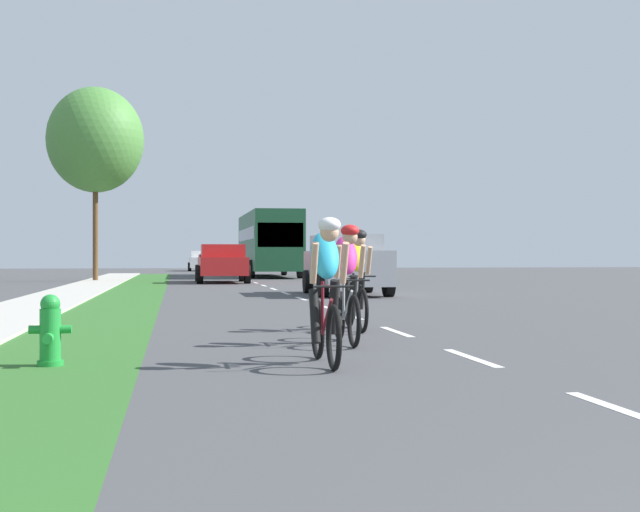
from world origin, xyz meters
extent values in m
plane|color=#424244|center=(0.00, 20.00, 0.00)|extent=(120.00, 120.00, 0.00)
cube|color=#2D6026|center=(-4.67, 20.00, 0.00)|extent=(1.91, 70.00, 0.01)
cube|color=#B2ADA3|center=(-6.57, 20.00, 0.00)|extent=(1.90, 70.00, 0.10)
cube|color=white|center=(0.00, 4.75, 0.00)|extent=(0.12, 1.80, 0.01)
cube|color=white|center=(0.00, 8.25, 0.00)|extent=(0.12, 1.80, 0.01)
cube|color=white|center=(0.00, 11.75, 0.00)|extent=(0.12, 1.80, 0.01)
cube|color=white|center=(0.00, 15.25, 0.00)|extent=(0.12, 1.80, 0.01)
cube|color=white|center=(0.00, 18.75, 0.00)|extent=(0.12, 1.80, 0.01)
cube|color=white|center=(0.00, 22.25, 0.00)|extent=(0.12, 1.80, 0.01)
cube|color=white|center=(0.00, 25.75, 0.00)|extent=(0.12, 1.80, 0.01)
cube|color=white|center=(0.00, 29.25, 0.00)|extent=(0.12, 1.80, 0.01)
cube|color=white|center=(0.00, 32.75, 0.00)|extent=(0.12, 1.80, 0.01)
cube|color=white|center=(0.00, 36.25, 0.00)|extent=(0.12, 1.80, 0.01)
cube|color=white|center=(0.00, 39.75, 0.00)|extent=(0.12, 1.80, 0.01)
cube|color=white|center=(0.00, 43.25, 0.00)|extent=(0.12, 1.80, 0.01)
cube|color=white|center=(0.00, 46.75, 0.00)|extent=(0.12, 1.80, 0.01)
cube|color=white|center=(0.00, 50.25, 0.00)|extent=(0.12, 1.80, 0.01)
cylinder|color=#1E8C33|center=(-4.67, 8.27, 0.03)|extent=(0.28, 0.27, 0.06)
cylinder|color=#1E8C33|center=(-4.67, 8.27, 0.34)|extent=(0.22, 0.22, 0.55)
sphere|color=#1E8C33|center=(-4.67, 8.27, 0.66)|extent=(0.21, 0.21, 0.21)
cylinder|color=#1E8C33|center=(-4.83, 8.27, 0.39)|extent=(0.12, 0.09, 0.09)
cylinder|color=#1E8C33|center=(-4.51, 8.27, 0.39)|extent=(0.12, 0.09, 0.09)
cylinder|color=#1E8C33|center=(-4.67, 8.10, 0.31)|extent=(0.11, 0.14, 0.11)
torus|color=black|center=(-1.76, 8.43, 0.34)|extent=(0.06, 0.68, 0.68)
torus|color=black|center=(-1.76, 7.39, 0.34)|extent=(0.06, 0.68, 0.68)
cylinder|color=maroon|center=(-1.76, 7.81, 0.52)|extent=(0.04, 0.59, 0.43)
cylinder|color=maroon|center=(-1.76, 8.09, 0.62)|extent=(0.04, 0.04, 0.55)
cylinder|color=maroon|center=(-1.76, 7.86, 0.85)|extent=(0.03, 0.55, 0.03)
cylinder|color=black|center=(-1.76, 7.41, 0.86)|extent=(0.42, 0.02, 0.02)
ellipsoid|color=#26A5CC|center=(-1.76, 7.93, 1.18)|extent=(0.30, 0.54, 0.63)
sphere|color=tan|center=(-1.76, 7.65, 1.42)|extent=(0.20, 0.20, 0.20)
ellipsoid|color=white|center=(-1.76, 7.65, 1.50)|extent=(0.24, 0.28, 0.16)
cylinder|color=tan|center=(-1.92, 7.65, 1.10)|extent=(0.07, 0.26, 0.45)
cylinder|color=tan|center=(-1.60, 7.65, 1.10)|extent=(0.07, 0.26, 0.45)
cylinder|color=black|center=(-1.86, 8.01, 0.52)|extent=(0.10, 0.30, 0.60)
cylinder|color=black|center=(-1.66, 7.96, 0.62)|extent=(0.10, 0.25, 0.61)
torus|color=black|center=(-1.11, 10.58, 0.34)|extent=(0.06, 0.68, 0.68)
torus|color=black|center=(-1.11, 9.54, 0.34)|extent=(0.06, 0.68, 0.68)
cylinder|color=#A5A8AD|center=(-1.11, 9.96, 0.52)|extent=(0.04, 0.59, 0.43)
cylinder|color=#A5A8AD|center=(-1.11, 10.24, 0.62)|extent=(0.04, 0.04, 0.55)
cylinder|color=#A5A8AD|center=(-1.11, 10.01, 0.85)|extent=(0.03, 0.55, 0.03)
cylinder|color=black|center=(-1.11, 9.56, 0.86)|extent=(0.42, 0.02, 0.02)
ellipsoid|color=#CC2D8C|center=(-1.11, 10.08, 1.18)|extent=(0.30, 0.54, 0.63)
sphere|color=tan|center=(-1.11, 9.80, 1.42)|extent=(0.20, 0.20, 0.20)
ellipsoid|color=red|center=(-1.11, 9.80, 1.50)|extent=(0.24, 0.28, 0.16)
cylinder|color=tan|center=(-1.27, 9.80, 1.10)|extent=(0.07, 0.26, 0.45)
cylinder|color=tan|center=(-0.95, 9.80, 1.10)|extent=(0.07, 0.26, 0.45)
cylinder|color=black|center=(-1.21, 10.16, 0.52)|extent=(0.10, 0.30, 0.60)
cylinder|color=black|center=(-1.01, 10.11, 0.62)|extent=(0.10, 0.25, 0.61)
torus|color=black|center=(-0.55, 12.69, 0.34)|extent=(0.06, 0.68, 0.68)
torus|color=black|center=(-0.55, 11.65, 0.34)|extent=(0.06, 0.68, 0.68)
cylinder|color=black|center=(-0.55, 12.07, 0.52)|extent=(0.04, 0.59, 0.43)
cylinder|color=black|center=(-0.55, 12.35, 0.62)|extent=(0.04, 0.04, 0.55)
cylinder|color=black|center=(-0.55, 12.12, 0.85)|extent=(0.03, 0.55, 0.03)
cylinder|color=black|center=(-0.55, 11.67, 0.86)|extent=(0.42, 0.02, 0.02)
ellipsoid|color=yellow|center=(-0.55, 12.19, 1.18)|extent=(0.30, 0.54, 0.63)
sphere|color=tan|center=(-0.55, 11.91, 1.42)|extent=(0.20, 0.20, 0.20)
ellipsoid|color=black|center=(-0.55, 11.91, 1.50)|extent=(0.24, 0.28, 0.16)
cylinder|color=tan|center=(-0.71, 11.91, 1.10)|extent=(0.07, 0.26, 0.45)
cylinder|color=tan|center=(-0.39, 11.91, 1.10)|extent=(0.07, 0.26, 0.45)
cylinder|color=black|center=(-0.65, 12.27, 0.52)|extent=(0.10, 0.30, 0.60)
cylinder|color=black|center=(-0.45, 12.22, 0.62)|extent=(0.10, 0.25, 0.61)
cube|color=#A5A8AD|center=(1.65, 24.35, 0.81)|extent=(1.90, 4.70, 1.00)
cube|color=#A5A8AD|center=(1.65, 24.55, 1.53)|extent=(1.71, 2.91, 0.52)
cube|color=#1E2833|center=(1.65, 23.29, 1.41)|extent=(1.56, 0.08, 0.44)
cylinder|color=black|center=(0.70, 22.94, 0.36)|extent=(0.25, 0.72, 0.72)
cylinder|color=black|center=(2.60, 22.94, 0.36)|extent=(0.25, 0.72, 0.72)
cylinder|color=black|center=(0.70, 25.76, 0.36)|extent=(0.25, 0.72, 0.72)
cylinder|color=black|center=(2.60, 25.76, 0.36)|extent=(0.25, 0.72, 0.72)
cube|color=red|center=(-1.41, 36.88, 0.72)|extent=(1.96, 5.10, 0.76)
cube|color=red|center=(-1.41, 36.12, 1.32)|extent=(1.80, 1.78, 0.64)
cube|color=#1E2833|center=(-1.41, 35.40, 1.30)|extent=(1.67, 0.08, 0.52)
cube|color=red|center=(-2.31, 37.90, 1.02)|extent=(0.08, 2.81, 0.40)
cube|color=red|center=(-0.51, 37.90, 1.02)|extent=(0.08, 2.81, 0.40)
cube|color=red|center=(-1.41, 39.39, 1.02)|extent=(1.80, 0.08, 0.40)
cylinder|color=black|center=(-2.39, 35.35, 0.38)|extent=(0.26, 0.76, 0.76)
cylinder|color=black|center=(-0.43, 35.35, 0.38)|extent=(0.26, 0.76, 0.76)
cylinder|color=black|center=(-2.39, 38.41, 0.38)|extent=(0.26, 0.76, 0.76)
cylinder|color=black|center=(-0.43, 38.41, 0.38)|extent=(0.26, 0.76, 0.76)
cube|color=#194C2D|center=(1.67, 47.16, 1.93)|extent=(2.50, 11.60, 3.10)
cube|color=#1E2833|center=(1.67, 47.16, 2.33)|extent=(2.52, 10.67, 0.64)
cube|color=#1E2833|center=(1.67, 41.39, 2.18)|extent=(2.25, 0.06, 1.20)
cylinder|color=black|center=(0.42, 43.39, 0.48)|extent=(0.28, 0.96, 0.96)
cylinder|color=black|center=(2.92, 43.39, 0.48)|extent=(0.28, 0.96, 0.96)
cylinder|color=black|center=(0.42, 50.35, 0.48)|extent=(0.28, 0.96, 0.96)
cylinder|color=black|center=(2.92, 50.35, 0.48)|extent=(0.28, 0.96, 0.96)
cube|color=silver|center=(-1.51, 65.56, 0.64)|extent=(1.76, 4.30, 0.76)
cube|color=silver|center=(-1.51, 65.71, 1.26)|extent=(1.55, 2.24, 0.52)
cube|color=#1E2833|center=(-1.51, 64.74, 1.24)|extent=(1.44, 0.08, 0.44)
cylinder|color=black|center=(-2.39, 64.23, 0.32)|extent=(0.22, 0.64, 0.64)
cylinder|color=black|center=(-0.63, 64.23, 0.32)|extent=(0.22, 0.64, 0.64)
cylinder|color=black|center=(-2.39, 66.89, 0.32)|extent=(0.22, 0.64, 0.64)
cylinder|color=black|center=(-0.63, 66.89, 0.32)|extent=(0.22, 0.64, 0.64)
cylinder|color=brown|center=(-6.99, 39.61, 2.34)|extent=(0.24, 0.24, 4.68)
ellipsoid|color=#478438|center=(-6.99, 39.61, 6.42)|extent=(4.34, 4.34, 4.77)
camera|label=1|loc=(-3.34, -1.45, 1.18)|focal=49.50mm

